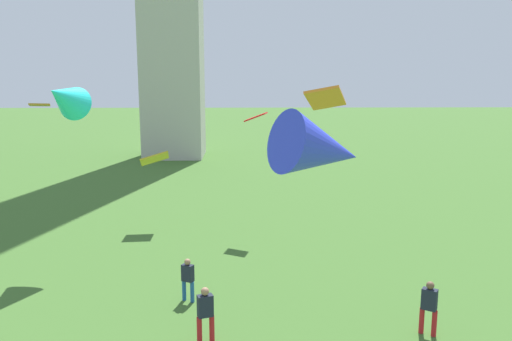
{
  "coord_description": "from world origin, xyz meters",
  "views": [
    {
      "loc": [
        2.54,
        3.19,
        8.26
      ],
      "look_at": [
        2.87,
        21.7,
        4.71
      ],
      "focal_mm": 37.06,
      "sensor_mm": 36.0,
      "label": 1
    }
  ],
  "objects_px": {
    "kite_flying_0": "(155,159)",
    "kite_flying_6": "(322,150)",
    "person_3": "(205,311)",
    "person_5": "(188,277)",
    "kite_flying_9": "(256,117)",
    "kite_flying_3": "(325,98)",
    "person_1": "(429,305)",
    "kite_flying_8": "(40,105)",
    "kite_flying_7": "(64,97)"
  },
  "relations": [
    {
      "from": "kite_flying_8",
      "to": "person_5",
      "type": "bearing_deg",
      "value": -157.91
    },
    {
      "from": "person_1",
      "to": "kite_flying_9",
      "type": "xyz_separation_m",
      "value": [
        -5.24,
        11.12,
        4.92
      ]
    },
    {
      "from": "person_1",
      "to": "person_3",
      "type": "xyz_separation_m",
      "value": [
        -6.98,
        -0.37,
        0.01
      ]
    },
    {
      "from": "person_5",
      "to": "kite_flying_9",
      "type": "height_order",
      "value": "kite_flying_9"
    },
    {
      "from": "person_5",
      "to": "kite_flying_0",
      "type": "height_order",
      "value": "kite_flying_0"
    },
    {
      "from": "person_5",
      "to": "kite_flying_8",
      "type": "xyz_separation_m",
      "value": [
        -8.76,
        10.15,
        5.52
      ]
    },
    {
      "from": "kite_flying_3",
      "to": "kite_flying_6",
      "type": "distance_m",
      "value": 4.99
    },
    {
      "from": "kite_flying_0",
      "to": "kite_flying_7",
      "type": "xyz_separation_m",
      "value": [
        -2.71,
        -5.3,
        3.46
      ]
    },
    {
      "from": "kite_flying_9",
      "to": "kite_flying_7",
      "type": "bearing_deg",
      "value": 43.22
    },
    {
      "from": "kite_flying_8",
      "to": "person_1",
      "type": "bearing_deg",
      "value": -146.2
    },
    {
      "from": "person_5",
      "to": "kite_flying_6",
      "type": "relative_size",
      "value": 0.54
    },
    {
      "from": "person_1",
      "to": "kite_flying_8",
      "type": "distance_m",
      "value": 21.61
    },
    {
      "from": "kite_flying_7",
      "to": "kite_flying_9",
      "type": "height_order",
      "value": "kite_flying_7"
    },
    {
      "from": "kite_flying_6",
      "to": "kite_flying_3",
      "type": "bearing_deg",
      "value": -36.79
    },
    {
      "from": "person_1",
      "to": "kite_flying_8",
      "type": "height_order",
      "value": "kite_flying_8"
    },
    {
      "from": "person_1",
      "to": "kite_flying_7",
      "type": "distance_m",
      "value": 16.08
    },
    {
      "from": "person_3",
      "to": "person_5",
      "type": "bearing_deg",
      "value": -93.69
    },
    {
      "from": "person_3",
      "to": "kite_flying_0",
      "type": "xyz_separation_m",
      "value": [
        -3.56,
        12.41,
        2.65
      ]
    },
    {
      "from": "person_3",
      "to": "kite_flying_7",
      "type": "bearing_deg",
      "value": -68.44
    },
    {
      "from": "person_5",
      "to": "kite_flying_7",
      "type": "relative_size",
      "value": 0.61
    },
    {
      "from": "person_3",
      "to": "kite_flying_9",
      "type": "height_order",
      "value": "kite_flying_9"
    },
    {
      "from": "kite_flying_0",
      "to": "kite_flying_8",
      "type": "bearing_deg",
      "value": 159.81
    },
    {
      "from": "kite_flying_7",
      "to": "kite_flying_8",
      "type": "bearing_deg",
      "value": 127.74
    },
    {
      "from": "person_1",
      "to": "person_5",
      "type": "xyz_separation_m",
      "value": [
        -7.84,
        2.59,
        -0.09
      ]
    },
    {
      "from": "kite_flying_7",
      "to": "kite_flying_8",
      "type": "distance_m",
      "value": 6.89
    },
    {
      "from": "kite_flying_7",
      "to": "kite_flying_9",
      "type": "relative_size",
      "value": 2.14
    },
    {
      "from": "kite_flying_8",
      "to": "kite_flying_3",
      "type": "bearing_deg",
      "value": -146.37
    },
    {
      "from": "person_1",
      "to": "person_5",
      "type": "height_order",
      "value": "person_1"
    },
    {
      "from": "kite_flying_9",
      "to": "kite_flying_6",
      "type": "bearing_deg",
      "value": 110.51
    },
    {
      "from": "person_1",
      "to": "person_5",
      "type": "distance_m",
      "value": 8.26
    },
    {
      "from": "person_3",
      "to": "kite_flying_3",
      "type": "height_order",
      "value": "kite_flying_3"
    },
    {
      "from": "kite_flying_0",
      "to": "kite_flying_9",
      "type": "xyz_separation_m",
      "value": [
        5.3,
        -0.93,
        2.26
      ]
    },
    {
      "from": "person_3",
      "to": "person_1",
      "type": "bearing_deg",
      "value": 163.13
    },
    {
      "from": "person_3",
      "to": "kite_flying_0",
      "type": "relative_size",
      "value": 1.17
    },
    {
      "from": "kite_flying_3",
      "to": "kite_flying_0",
      "type": "bearing_deg",
      "value": 57.02
    },
    {
      "from": "person_1",
      "to": "person_3",
      "type": "bearing_deg",
      "value": -144.24
    },
    {
      "from": "kite_flying_6",
      "to": "person_5",
      "type": "bearing_deg",
      "value": 10.21
    },
    {
      "from": "kite_flying_9",
      "to": "kite_flying_0",
      "type": "bearing_deg",
      "value": 4.66
    },
    {
      "from": "person_5",
      "to": "kite_flying_9",
      "type": "xyz_separation_m",
      "value": [
        2.6,
        8.53,
        5.01
      ]
    },
    {
      "from": "person_5",
      "to": "kite_flying_0",
      "type": "distance_m",
      "value": 10.21
    },
    {
      "from": "kite_flying_3",
      "to": "kite_flying_6",
      "type": "xyz_separation_m",
      "value": [
        -0.76,
        -4.83,
        -1.0
      ]
    },
    {
      "from": "kite_flying_0",
      "to": "kite_flying_9",
      "type": "relative_size",
      "value": 1.25
    },
    {
      "from": "kite_flying_3",
      "to": "kite_flying_7",
      "type": "distance_m",
      "value": 11.11
    },
    {
      "from": "kite_flying_3",
      "to": "person_5",
      "type": "bearing_deg",
      "value": 106.05
    },
    {
      "from": "kite_flying_3",
      "to": "kite_flying_7",
      "type": "height_order",
      "value": "kite_flying_7"
    },
    {
      "from": "kite_flying_0",
      "to": "kite_flying_6",
      "type": "xyz_separation_m",
      "value": [
        6.71,
        -14.57,
        2.65
      ]
    },
    {
      "from": "kite_flying_0",
      "to": "person_5",
      "type": "bearing_deg",
      "value": -87.71
    },
    {
      "from": "kite_flying_0",
      "to": "kite_flying_3",
      "type": "bearing_deg",
      "value": -66.22
    },
    {
      "from": "person_5",
      "to": "kite_flying_3",
      "type": "distance_m",
      "value": 7.98
    },
    {
      "from": "kite_flying_7",
      "to": "kite_flying_8",
      "type": "relative_size",
      "value": 1.53
    }
  ]
}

